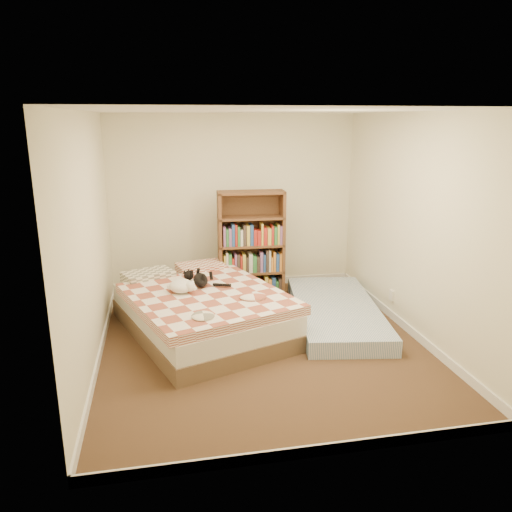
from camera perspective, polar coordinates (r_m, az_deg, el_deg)
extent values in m
cube|color=#4C3020|center=(5.67, 0.68, -9.86)|extent=(3.50, 4.00, 0.01)
cube|color=white|center=(5.13, 0.77, 16.28)|extent=(3.50, 4.00, 0.01)
cube|color=#F1EBCA|center=(7.20, -2.54, 6.02)|extent=(3.50, 0.01, 2.50)
cube|color=#F1EBCA|center=(3.41, 7.61, -4.87)|extent=(3.50, 0.01, 2.50)
cube|color=#F1EBCA|center=(5.20, -18.51, 1.58)|extent=(0.01, 4.00, 2.50)
cube|color=#F1EBCA|center=(5.87, 17.72, 3.15)|extent=(0.01, 4.00, 2.50)
cube|color=white|center=(7.48, -2.42, -3.10)|extent=(3.50, 0.02, 0.10)
cube|color=white|center=(3.99, 6.91, -21.20)|extent=(3.50, 0.02, 0.10)
cube|color=white|center=(5.60, -17.35, -10.42)|extent=(0.02, 4.00, 0.10)
cube|color=white|center=(6.22, 16.74, -7.72)|extent=(0.02, 4.00, 0.10)
cube|color=white|center=(6.45, 15.24, -4.35)|extent=(0.03, 0.09, 0.13)
cube|color=brown|center=(5.95, -6.17, -7.70)|extent=(2.15, 2.54, 0.19)
cube|color=silver|center=(5.87, -6.23, -5.86)|extent=(2.10, 2.49, 0.22)
cube|color=#A3503C|center=(5.81, -6.27, -4.37)|extent=(2.09, 2.20, 0.11)
cube|color=slate|center=(6.56, -10.00, -1.91)|extent=(0.69, 0.55, 0.16)
cube|color=#A3503C|center=(6.60, -3.81, -1.58)|extent=(0.69, 0.55, 0.16)
cube|color=#502D1B|center=(6.75, -4.13, 1.02)|extent=(0.05, 0.30, 1.50)
cube|color=#502D1B|center=(6.90, 2.96, 1.36)|extent=(0.05, 0.30, 1.50)
cube|color=#502D1B|center=(6.95, -0.76, 1.47)|extent=(0.90, 0.06, 1.50)
cube|color=#502D1B|center=(7.03, -0.53, -4.57)|extent=(0.91, 0.33, 0.03)
cube|color=#502D1B|center=(6.81, -0.55, 1.27)|extent=(0.91, 0.33, 0.03)
cube|color=#502D1B|center=(6.67, -0.56, 7.27)|extent=(0.91, 0.33, 0.03)
cube|color=#6A8CB2|center=(6.34, 9.09, -6.29)|extent=(1.31, 2.31, 0.20)
ellipsoid|color=black|center=(5.95, -6.36, -2.71)|extent=(0.37, 0.41, 0.13)
sphere|color=black|center=(6.14, -6.53, -2.02)|extent=(0.17, 0.17, 0.12)
cone|color=black|center=(6.16, -6.89, -1.50)|extent=(0.06, 0.06, 0.04)
cone|color=black|center=(6.16, -6.25, -1.47)|extent=(0.06, 0.06, 0.04)
cylinder|color=black|center=(5.72, -5.14, -3.77)|extent=(0.16, 0.19, 0.04)
ellipsoid|color=white|center=(5.73, -8.53, -3.39)|extent=(0.30, 0.33, 0.15)
sphere|color=white|center=(5.64, -7.63, -3.50)|extent=(0.13, 0.13, 0.12)
sphere|color=white|center=(5.61, -7.17, -3.73)|extent=(0.06, 0.06, 0.05)
sphere|color=white|center=(5.79, -9.76, -3.44)|extent=(0.07, 0.07, 0.07)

